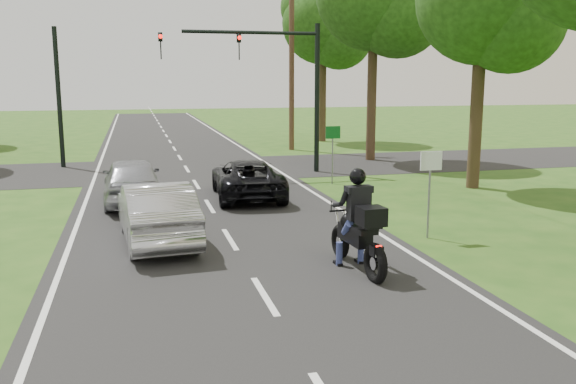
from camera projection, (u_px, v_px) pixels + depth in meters
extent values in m
plane|color=#254D15|center=(265.00, 296.00, 10.86)|extent=(140.00, 140.00, 0.00)
cube|color=black|center=(202.00, 194.00, 20.39)|extent=(8.00, 100.00, 0.01)
cube|color=black|center=(187.00, 169.00, 26.10)|extent=(60.00, 7.00, 0.01)
torus|color=black|center=(340.00, 241.00, 13.11)|extent=(0.21, 0.75, 0.74)
torus|color=black|center=(375.00, 263.00, 11.55)|extent=(0.24, 0.82, 0.81)
cube|color=black|center=(355.00, 234.00, 12.38)|extent=(0.39, 1.08, 0.34)
sphere|color=black|center=(349.00, 222.00, 12.60)|extent=(0.38, 0.38, 0.38)
cube|color=black|center=(363.00, 229.00, 11.97)|extent=(0.43, 0.64, 0.11)
cube|color=#FF0C07|center=(379.00, 247.00, 11.37)|extent=(0.11, 0.04, 0.06)
cylinder|color=silver|center=(376.00, 259.00, 11.92)|extent=(0.17, 0.90, 0.10)
cylinder|color=black|center=(345.00, 210.00, 12.77)|extent=(0.69, 0.09, 0.04)
cube|color=black|center=(371.00, 216.00, 11.60)|extent=(0.52, 0.48, 0.36)
cube|color=black|center=(359.00, 203.00, 12.09)|extent=(0.46, 0.28, 0.67)
sphere|color=black|center=(358.00, 176.00, 12.07)|extent=(0.34, 0.34, 0.34)
cylinder|color=navy|center=(339.00, 254.00, 12.57)|extent=(0.14, 0.14, 0.50)
cylinder|color=navy|center=(361.00, 252.00, 12.72)|extent=(0.14, 0.14, 0.50)
imported|color=black|center=(247.00, 178.00, 19.78)|extent=(2.33, 4.60, 1.25)
imported|color=#BBBABF|center=(157.00, 212.00, 14.31)|extent=(1.87, 4.46, 1.43)
imported|color=#9E9FA5|center=(132.00, 180.00, 18.76)|extent=(1.84, 4.32, 1.46)
cylinder|color=black|center=(317.00, 99.00, 24.90)|extent=(0.20, 0.20, 6.00)
cylinder|color=black|center=(251.00, 32.00, 23.78)|extent=(5.40, 0.14, 0.14)
imported|color=black|center=(239.00, 47.00, 23.76)|extent=(0.16, 0.36, 1.00)
imported|color=black|center=(161.00, 46.00, 23.03)|extent=(0.16, 0.36, 1.00)
sphere|color=#FF0C07|center=(240.00, 38.00, 23.52)|extent=(0.16, 0.16, 0.16)
sphere|color=#FF0C07|center=(161.00, 36.00, 22.80)|extent=(0.16, 0.16, 0.16)
cylinder|color=black|center=(59.00, 98.00, 26.21)|extent=(0.20, 0.20, 6.00)
cylinder|color=brown|center=(292.00, 56.00, 32.40)|extent=(0.28, 0.28, 10.00)
cylinder|color=slate|center=(429.00, 198.00, 14.67)|extent=(0.05, 0.05, 2.00)
cube|color=silver|center=(431.00, 161.00, 14.47)|extent=(0.55, 0.04, 0.45)
cylinder|color=slate|center=(332.00, 157.00, 22.34)|extent=(0.05, 0.05, 2.00)
cube|color=#0C591E|center=(333.00, 132.00, 22.15)|extent=(0.55, 0.04, 0.45)
cylinder|color=#332316|center=(477.00, 104.00, 21.19)|extent=(0.44, 0.44, 5.88)
sphere|color=#19380F|center=(512.00, 19.00, 20.28)|extent=(3.60, 3.60, 3.60)
cylinder|color=#332316|center=(372.00, 86.00, 28.54)|extent=(0.44, 0.44, 7.00)
sphere|color=#19380F|center=(398.00, 10.00, 27.45)|extent=(4.32, 4.32, 4.32)
cylinder|color=#332316|center=(323.00, 89.00, 37.26)|extent=(0.44, 0.44, 6.44)
sphere|color=#19380F|center=(323.00, 23.00, 36.55)|extent=(4.95, 4.95, 4.95)
sphere|color=#19380F|center=(340.00, 36.00, 36.27)|extent=(3.96, 3.96, 3.96)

